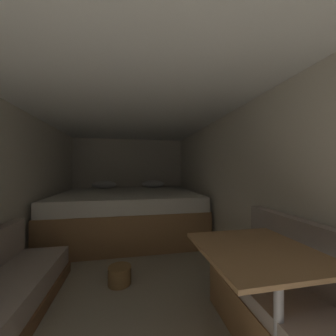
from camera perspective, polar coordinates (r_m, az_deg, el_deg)
ground_plane at (r=2.72m, az=-11.78°, el=-27.75°), size 6.99×6.99×0.00m
wall_back at (r=4.94m, az=-11.39°, el=-3.25°), size 2.75×0.05×2.01m
wall_left at (r=2.79m, az=-40.82°, el=-5.35°), size 0.05×4.99×2.01m
wall_right at (r=2.77m, az=17.66°, el=-5.49°), size 0.05×4.99×2.01m
ceiling_slab at (r=2.54m, az=-11.71°, el=17.56°), size 2.75×4.99×0.05m
bed at (r=3.93m, az=-11.50°, el=-12.78°), size 2.53×2.07×0.98m
dinette_bench at (r=1.79m, az=33.15°, el=-32.90°), size 0.53×1.30×0.88m
dinette_table at (r=1.46m, az=24.87°, el=-24.42°), size 0.69×0.72×0.75m
wicker_basket at (r=2.46m, az=-14.17°, el=-28.45°), size 0.25×0.25×0.18m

